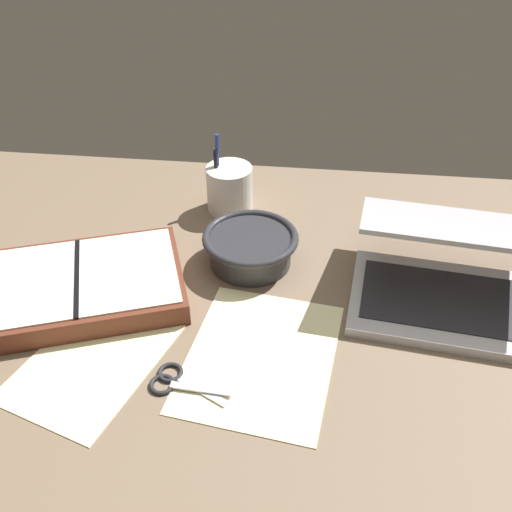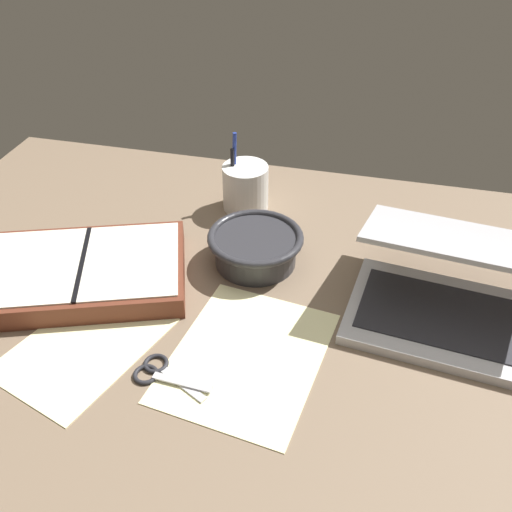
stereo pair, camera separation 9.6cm
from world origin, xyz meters
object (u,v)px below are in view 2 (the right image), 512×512
at_px(bowl, 255,246).
at_px(planner, 85,272).
at_px(laptop, 450,292).
at_px(pen_cup, 245,187).
at_px(scissors, 158,372).

xyz_separation_m(bowl, planner, (-0.28, -0.13, -0.01)).
distance_m(laptop, bowl, 0.35).
relative_size(laptop, bowl, 1.92).
relative_size(pen_cup, planner, 0.40).
bearing_deg(planner, laptop, -13.97).
relative_size(pen_cup, scissors, 1.32).
height_order(laptop, scissors, laptop).
relative_size(bowl, planner, 0.43).
xyz_separation_m(laptop, scissors, (-0.42, -0.24, -0.05)).
bearing_deg(planner, bowl, 4.47).
relative_size(planner, scissors, 3.30).
relative_size(laptop, planner, 0.83).
xyz_separation_m(bowl, pen_cup, (-0.06, 0.18, 0.01)).
distance_m(bowl, pen_cup, 0.19).
bearing_deg(laptop, planner, -167.26).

